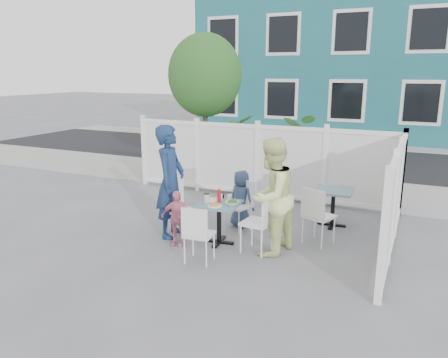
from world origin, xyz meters
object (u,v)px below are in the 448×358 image
at_px(utility_cabinet, 193,149).
at_px(chair_back, 241,201).
at_px(man, 170,182).
at_px(woman, 271,197).
at_px(chair_left, 179,205).
at_px(toddler, 177,218).
at_px(boy, 241,199).
at_px(chair_right, 262,218).
at_px(chair_near, 197,231).
at_px(spare_table, 333,198).
at_px(main_table, 219,212).

height_order(utility_cabinet, chair_back, utility_cabinet).
relative_size(man, woman, 1.06).
relative_size(chair_left, toddler, 1.04).
bearing_deg(toddler, boy, 54.61).
bearing_deg(woman, utility_cabinet, -126.14).
bearing_deg(utility_cabinet, man, -57.79).
xyz_separation_m(chair_right, toddler, (-1.32, -0.27, -0.11)).
relative_size(man, toddler, 2.09).
bearing_deg(chair_right, toddler, 107.74).
distance_m(chair_back, boy, 0.10).
distance_m(chair_near, toddler, 0.79).
bearing_deg(man, boy, -55.95).
bearing_deg(chair_left, spare_table, 141.21).
bearing_deg(chair_left, utility_cabinet, -138.34).
relative_size(utility_cabinet, boy, 1.25).
height_order(utility_cabinet, spare_table, utility_cabinet).
relative_size(chair_right, man, 0.51).
bearing_deg(chair_left, toddler, 41.60).
bearing_deg(chair_left, main_table, 105.63).
relative_size(spare_table, man, 0.36).
relative_size(utility_cabinet, toddler, 1.43).
bearing_deg(toddler, chair_right, 2.19).
bearing_deg(chair_near, toddler, 136.17).
distance_m(chair_left, boy, 1.15).
relative_size(utility_cabinet, chair_near, 1.49).
distance_m(main_table, chair_left, 0.74).
relative_size(boy, toddler, 1.15).
xyz_separation_m(chair_left, woman, (1.60, -0.02, 0.34)).
xyz_separation_m(chair_left, toddler, (0.17, -0.35, -0.10)).
height_order(chair_right, chair_back, chair_right).
bearing_deg(utility_cabinet, boy, -42.37).
bearing_deg(main_table, chair_left, 179.72).
relative_size(chair_back, man, 0.46).
relative_size(spare_table, chair_left, 0.72).
height_order(utility_cabinet, woman, woman).
distance_m(chair_near, boy, 1.70).
distance_m(spare_table, toddler, 2.82).
xyz_separation_m(spare_table, chair_left, (-2.23, -1.58, 0.02)).
height_order(chair_left, chair_right, chair_right).
bearing_deg(boy, man, 63.75).
bearing_deg(woman, boy, -123.02).
distance_m(utility_cabinet, man, 4.73).
bearing_deg(chair_near, boy, 85.04).
height_order(main_table, chair_back, chair_back).
relative_size(man, boy, 1.83).
distance_m(chair_left, chair_near, 1.15).
xyz_separation_m(spare_table, toddler, (-2.06, -1.92, -0.07)).
xyz_separation_m(spare_table, man, (-2.36, -1.61, 0.42)).
distance_m(chair_right, man, 1.66).
relative_size(chair_near, woman, 0.48).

